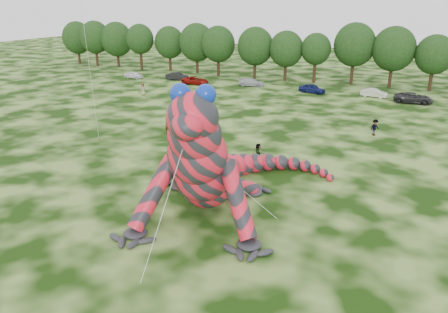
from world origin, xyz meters
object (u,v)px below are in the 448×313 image
at_px(tree_7, 255,53).
at_px(car_4, 312,88).
at_px(inflatable_gecko, 211,139).
at_px(tree_1, 96,43).
at_px(car_1, 177,76).
at_px(tree_12, 433,63).
at_px(car_2, 195,80).
at_px(tree_6, 218,51).
at_px(spectator_5, 258,153).
at_px(tree_10, 354,54).
at_px(tree_8, 286,56).
at_px(car_5, 374,93).
at_px(spectator_2, 375,127).
at_px(car_3, 251,82).
at_px(car_0, 134,75).
at_px(tree_3, 140,47).
at_px(tree_2, 117,45).
at_px(tree_9, 315,58).
at_px(tree_5, 197,48).
at_px(spectator_4, 143,89).
at_px(tree_0, 78,43).
at_px(car_6, 413,98).
at_px(tree_11, 393,57).
at_px(tree_4, 170,49).
at_px(spectator_0, 167,127).

distance_m(tree_7, car_4, 16.25).
xyz_separation_m(inflatable_gecko, tree_1, (-54.32, 52.22, 0.14)).
bearing_deg(tree_1, car_1, -18.47).
relative_size(tree_12, car_2, 1.83).
xyz_separation_m(tree_6, tree_7, (7.48, 0.12, -0.01)).
relative_size(tree_6, spectator_5, 5.52).
xyz_separation_m(tree_6, tree_12, (37.57, 1.05, -0.26)).
distance_m(tree_10, tree_12, 12.67).
bearing_deg(car_1, tree_8, -72.04).
distance_m(car_5, spectator_2, 21.06).
xyz_separation_m(tree_12, car_2, (-37.50, -10.70, -3.81)).
bearing_deg(car_3, car_4, -103.49).
bearing_deg(tree_10, car_3, -149.34).
distance_m(car_0, spectator_2, 49.96).
relative_size(tree_3, tree_8, 1.06).
bearing_deg(spectator_2, car_0, 105.41).
bearing_deg(tree_2, inflatable_gecko, -47.22).
height_order(tree_1, car_4, tree_1).
bearing_deg(tree_12, car_0, -168.91).
xyz_separation_m(inflatable_gecko, tree_9, (-4.90, 51.51, -0.42)).
bearing_deg(tree_9, car_2, -150.93).
xyz_separation_m(car_0, car_3, (23.14, 1.78, 0.02)).
distance_m(tree_1, tree_5, 25.23).
bearing_deg(car_3, tree_6, 47.46).
xyz_separation_m(inflatable_gecko, car_2, (-23.45, 41.20, -4.08)).
height_order(tree_2, car_1, tree_2).
distance_m(car_3, car_4, 11.01).
bearing_deg(car_3, inflatable_gecko, -168.48).
bearing_deg(tree_1, car_5, -8.53).
height_order(spectator_5, spectator_4, spectator_4).
bearing_deg(tree_7, car_4, -33.55).
bearing_deg(tree_0, car_1, -17.03).
xyz_separation_m(tree_6, car_2, (0.07, -9.65, -4.07)).
height_order(car_5, car_6, car_6).
relative_size(tree_2, tree_3, 1.02).
height_order(tree_6, tree_7, tree_6).
height_order(tree_10, tree_11, tree_10).
distance_m(tree_4, car_5, 43.36).
xyz_separation_m(tree_10, car_3, (-15.27, -9.05, -4.59)).
bearing_deg(tree_4, tree_9, -2.55).
xyz_separation_m(tree_4, tree_6, (12.08, -2.03, 0.22)).
bearing_deg(car_0, car_5, -84.75).
bearing_deg(inflatable_gecko, tree_9, 81.53).
bearing_deg(car_0, tree_5, -32.73).
height_order(tree_2, car_0, tree_2).
relative_size(inflatable_gecko, tree_11, 1.89).
xyz_separation_m(tree_4, tree_7, (19.56, -1.91, 0.21)).
distance_m(tree_9, tree_12, 18.95).
distance_m(tree_10, spectator_0, 41.95).
distance_m(tree_1, car_1, 27.54).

